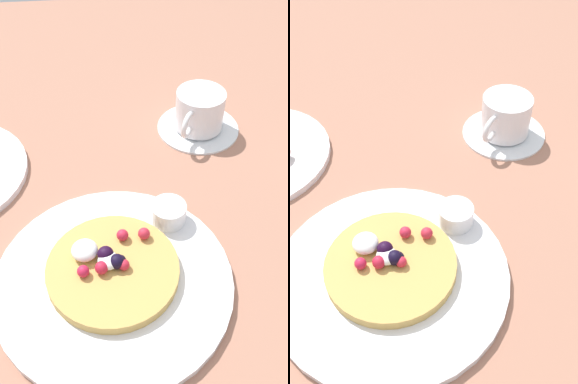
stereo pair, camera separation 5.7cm
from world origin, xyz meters
The scene contains 6 objects.
ground_plane centered at (0.00, 0.00, -0.01)m, with size 2.05×1.50×0.03m, color #A56F58.
pancake_plate centered at (-0.04, -0.08, 0.01)m, with size 0.29×0.29×0.01m, color white.
pancake_with_berries centered at (-0.04, -0.08, 0.02)m, with size 0.16×0.16×0.03m.
syrup_ramekin centered at (0.04, 0.00, 0.03)m, with size 0.05×0.05×0.03m.
coffee_saucer centered at (0.11, 0.21, 0.00)m, with size 0.14×0.14×0.01m, color white.
coffee_cup centered at (0.11, 0.20, 0.04)m, with size 0.08×0.10×0.06m.
Camera 2 is at (0.02, -0.39, 0.47)m, focal length 41.92 mm.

